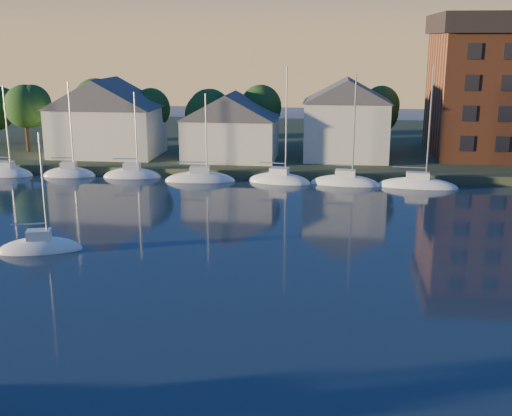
% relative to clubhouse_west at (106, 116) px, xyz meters
% --- Properties ---
extents(shoreline_land, '(160.00, 50.00, 2.00)m').
position_rel_clubhouse_west_xyz_m(shoreline_land, '(22.00, 17.00, -5.93)').
color(shoreline_land, '#323D23').
rests_on(shoreline_land, ground).
extents(wooden_dock, '(120.00, 3.00, 1.00)m').
position_rel_clubhouse_west_xyz_m(wooden_dock, '(22.00, -6.00, -5.93)').
color(wooden_dock, brown).
rests_on(wooden_dock, ground).
extents(clubhouse_west, '(13.65, 9.45, 9.64)m').
position_rel_clubhouse_west_xyz_m(clubhouse_west, '(0.00, 0.00, 0.00)').
color(clubhouse_west, silver).
rests_on(clubhouse_west, shoreline_land).
extents(clubhouse_centre, '(11.55, 8.40, 8.08)m').
position_rel_clubhouse_west_xyz_m(clubhouse_centre, '(16.00, -1.00, -0.80)').
color(clubhouse_centre, silver).
rests_on(clubhouse_centre, shoreline_land).
extents(clubhouse_east, '(10.50, 8.40, 9.80)m').
position_rel_clubhouse_west_xyz_m(clubhouse_east, '(30.00, 1.00, 0.07)').
color(clubhouse_east, silver).
rests_on(clubhouse_east, shoreline_land).
extents(tree_line, '(93.40, 5.40, 8.90)m').
position_rel_clubhouse_west_xyz_m(tree_line, '(24.00, 5.00, 1.24)').
color(tree_line, '#3C2C1B').
rests_on(tree_line, shoreline_land).
extents(moored_fleet, '(63.50, 2.40, 12.05)m').
position_rel_clubhouse_west_xyz_m(moored_fleet, '(10.00, -9.00, -5.83)').
color(moored_fleet, white).
rests_on(moored_fleet, ground).
extents(drifting_sailboat_left, '(6.48, 3.76, 9.97)m').
position_rel_clubhouse_west_xyz_m(drifting_sailboat_left, '(7.16, -34.96, -5.83)').
color(drifting_sailboat_left, white).
rests_on(drifting_sailboat_left, ground).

